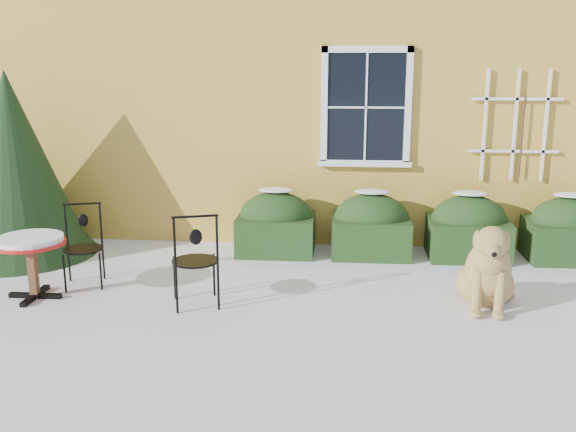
# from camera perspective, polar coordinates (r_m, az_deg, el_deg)

# --- Properties ---
(ground) EXTENTS (80.00, 80.00, 0.00)m
(ground) POSITION_cam_1_polar(r_m,az_deg,el_deg) (6.53, -0.77, -9.79)
(ground) COLOR white
(ground) RESTS_ON ground
(house) EXTENTS (12.40, 8.40, 6.40)m
(house) POSITION_cam_1_polar(r_m,az_deg,el_deg) (12.99, 2.38, 16.36)
(house) COLOR gold
(house) RESTS_ON ground
(hedge_row) EXTENTS (4.95, 0.80, 0.91)m
(hedge_row) POSITION_cam_1_polar(r_m,az_deg,el_deg) (8.85, 11.59, -1.00)
(hedge_row) COLOR black
(hedge_row) RESTS_ON ground
(evergreen_shrub) EXTENTS (2.06, 2.06, 2.49)m
(evergreen_shrub) POSITION_cam_1_polar(r_m,az_deg,el_deg) (9.38, -23.11, 2.75)
(evergreen_shrub) COLOR black
(evergreen_shrub) RESTS_ON ground
(bistro_table) EXTENTS (0.77, 0.77, 0.71)m
(bistro_table) POSITION_cam_1_polar(r_m,az_deg,el_deg) (7.63, -21.92, -2.57)
(bistro_table) COLOR black
(bistro_table) RESTS_ON ground
(patio_chair_near) EXTENTS (0.59, 0.58, 1.05)m
(patio_chair_near) POSITION_cam_1_polar(r_m,az_deg,el_deg) (6.95, -8.22, -3.83)
(patio_chair_near) COLOR black
(patio_chair_near) RESTS_ON ground
(patio_chair_far) EXTENTS (0.53, 0.52, 0.96)m
(patio_chair_far) POSITION_cam_1_polar(r_m,az_deg,el_deg) (7.92, -17.73, -2.51)
(patio_chair_far) COLOR black
(patio_chair_far) RESTS_ON ground
(dog) EXTENTS (0.70, 1.08, 0.99)m
(dog) POSITION_cam_1_polar(r_m,az_deg,el_deg) (7.16, 17.29, -4.87)
(dog) COLOR tan
(dog) RESTS_ON ground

